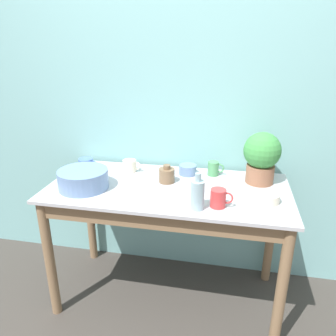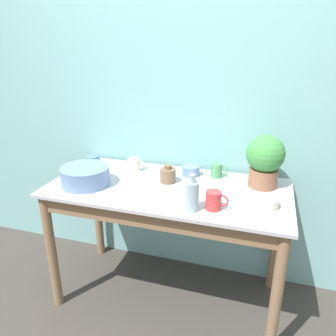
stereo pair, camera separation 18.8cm
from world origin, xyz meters
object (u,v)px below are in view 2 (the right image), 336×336
object	(u,v)px
potted_plant	(265,159)
bowl_wash_large	(85,176)
mug_green	(217,170)
mug_red	(214,200)
bottle_short	(168,175)
bowl_small_cream	(266,202)
bottle_tall	(192,195)
bowl_small_blue	(191,170)
mug_cream	(134,164)
mug_blue	(93,162)

from	to	relation	value
potted_plant	bowl_wash_large	xyz separation A→B (m)	(-1.04, -0.29, -0.12)
mug_green	mug_red	xyz separation A→B (m)	(0.06, -0.44, 0.00)
potted_plant	bottle_short	world-z (taller)	potted_plant
bowl_small_cream	bottle_tall	bearing A→B (deg)	-157.20
bottle_tall	bowl_small_blue	size ratio (longest dim) A/B	1.75
bowl_wash_large	mug_red	world-z (taller)	bowl_wash_large
mug_cream	bowl_small_blue	world-z (taller)	mug_cream
bowl_wash_large	bottle_tall	xyz separation A→B (m)	(0.70, -0.13, 0.03)
potted_plant	bowl_wash_large	bearing A→B (deg)	-164.27
bottle_tall	bowl_small_blue	world-z (taller)	bottle_tall
bowl_wash_large	mug_blue	size ratio (longest dim) A/B	2.28
potted_plant	mug_blue	distance (m)	1.15
mug_cream	mug_blue	distance (m)	0.30
potted_plant	mug_blue	xyz separation A→B (m)	(-1.15, -0.02, -0.13)
bowl_wash_large	bottle_short	bearing A→B (deg)	21.38
mug_green	mug_red	bearing A→B (deg)	-82.80
mug_blue	bowl_small_blue	distance (m)	0.69
potted_plant	bottle_short	xyz separation A→B (m)	(-0.57, -0.11, -0.13)
bottle_tall	mug_blue	xyz separation A→B (m)	(-0.81, 0.41, -0.04)
potted_plant	bottle_tall	distance (m)	0.55
bottle_short	bowl_small_cream	size ratio (longest dim) A/B	0.85
potted_plant	mug_green	size ratio (longest dim) A/B	2.99
bottle_tall	bowl_small_blue	bearing A→B (deg)	104.01
bottle_tall	mug_blue	size ratio (longest dim) A/B	1.55
mug_green	bowl_small_blue	size ratio (longest dim) A/B	0.93
mug_cream	bowl_small_cream	distance (m)	0.92
potted_plant	bowl_small_blue	size ratio (longest dim) A/B	2.79
bowl_wash_large	bottle_tall	distance (m)	0.71
potted_plant	bottle_tall	bearing A→B (deg)	-128.74
bowl_wash_large	bowl_small_blue	world-z (taller)	bowl_wash_large
potted_plant	bowl_small_cream	xyz separation A→B (m)	(0.03, -0.27, -0.15)
mug_red	bowl_small_blue	size ratio (longest dim) A/B	1.05
bottle_tall	mug_green	distance (m)	0.49
bottle_short	bowl_small_cream	xyz separation A→B (m)	(0.59, -0.16, -0.02)
mug_cream	bowl_small_cream	world-z (taller)	mug_cream
bottle_short	mug_red	size ratio (longest dim) A/B	0.93
bowl_small_cream	potted_plant	bearing A→B (deg)	95.81
potted_plant	mug_red	distance (m)	0.46
potted_plant	bottle_tall	xyz separation A→B (m)	(-0.34, -0.42, -0.09)
potted_plant	mug_cream	bearing A→B (deg)	178.85
mug_red	potted_plant	bearing A→B (deg)	58.39
mug_green	bowl_small_cream	bearing A→B (deg)	-46.43
bowl_wash_large	bowl_small_cream	bearing A→B (deg)	1.25
mug_blue	bowl_wash_large	bearing A→B (deg)	-68.77
mug_cream	bowl_small_blue	distance (m)	0.39
bowl_wash_large	bottle_tall	size ratio (longest dim) A/B	1.47
bottle_short	mug_green	world-z (taller)	bottle_short
potted_plant	bowl_small_cream	distance (m)	0.31
bottle_short	mug_cream	bearing A→B (deg)	155.90
potted_plant	bowl_small_blue	world-z (taller)	potted_plant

